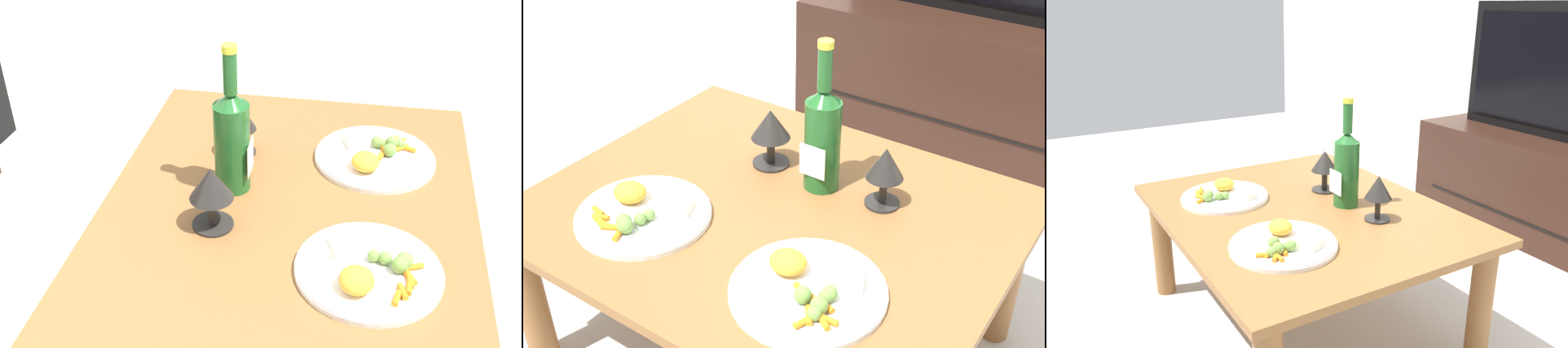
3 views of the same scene
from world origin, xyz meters
TOP-DOWN VIEW (x-y plane):
  - ground_plane at (0.00, 0.00)m, footprint 6.40×6.40m
  - dining_table at (0.00, 0.00)m, footprint 1.02×0.83m
  - wine_bottle at (0.04, 0.14)m, footprint 0.08×0.08m
  - goblet_left at (-0.11, 0.15)m, footprint 0.09×0.09m
  - goblet_right at (0.19, 0.15)m, footprint 0.08×0.08m
  - dinner_plate_left at (-0.21, -0.18)m, footprint 0.29×0.29m
  - dinner_plate_right at (0.21, -0.18)m, footprint 0.29×0.29m

SIDE VIEW (x-z plane):
  - ground_plane at x=0.00m, z-range 0.00..0.00m
  - dining_table at x=0.00m, z-range 0.14..0.56m
  - dinner_plate_left at x=-0.21m, z-range 0.41..0.46m
  - dinner_plate_right at x=0.21m, z-range 0.41..0.46m
  - goblet_right at x=0.19m, z-range 0.45..0.59m
  - goblet_left at x=-0.11m, z-range 0.45..0.59m
  - wine_bottle at x=0.04m, z-range 0.38..0.73m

